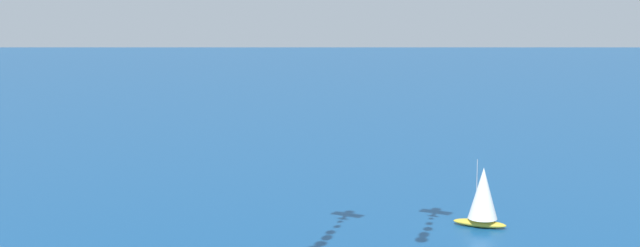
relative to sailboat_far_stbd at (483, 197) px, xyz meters
name	(u,v)px	position (x,y,z in m)	size (l,w,h in m)	color
sailboat_far_stbd	(483,197)	(0.00, 0.00, 0.00)	(10.99, 8.20, 13.99)	gold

